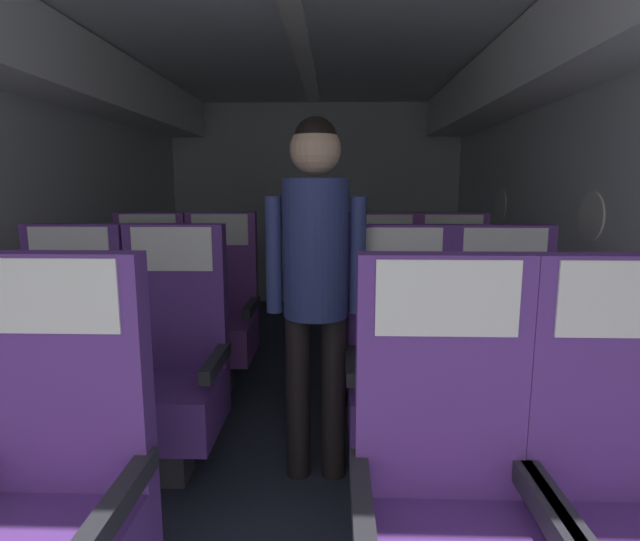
# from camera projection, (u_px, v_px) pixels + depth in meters

# --- Properties ---
(ground) EXTENTS (3.42, 6.27, 0.02)m
(ground) POSITION_uv_depth(u_px,v_px,m) (295.00, 421.00, 2.87)
(ground) COLOR #2D3342
(fuselage_shell) EXTENTS (3.30, 5.92, 2.26)m
(fuselage_shell) POSITION_uv_depth(u_px,v_px,m) (296.00, 130.00, 2.84)
(fuselage_shell) COLOR silver
(fuselage_shell) RESTS_ON ground
(seat_a_left_aisle) EXTENTS (0.49, 0.48, 1.14)m
(seat_a_left_aisle) POSITION_uv_depth(u_px,v_px,m) (49.00, 510.00, 1.31)
(seat_a_left_aisle) COLOR #38383D
(seat_a_left_aisle) RESTS_ON ground
(seat_a_right_aisle) EXTENTS (0.49, 0.48, 1.14)m
(seat_a_right_aisle) POSITION_uv_depth(u_px,v_px,m) (628.00, 519.00, 1.27)
(seat_a_right_aisle) COLOR #38383D
(seat_a_right_aisle) RESTS_ON ground
(seat_a_right_window) EXTENTS (0.49, 0.48, 1.14)m
(seat_a_right_window) POSITION_uv_depth(u_px,v_px,m) (446.00, 516.00, 1.29)
(seat_a_right_window) COLOR #38383D
(seat_a_right_window) RESTS_ON ground
(seat_b_left_window) EXTENTS (0.49, 0.48, 1.14)m
(seat_b_left_window) POSITION_uv_depth(u_px,v_px,m) (69.00, 372.00, 2.28)
(seat_b_left_window) COLOR #38383D
(seat_b_left_window) RESTS_ON ground
(seat_b_left_aisle) EXTENTS (0.49, 0.48, 1.14)m
(seat_b_left_aisle) POSITION_uv_depth(u_px,v_px,m) (172.00, 372.00, 2.27)
(seat_b_left_aisle) COLOR #38383D
(seat_b_left_aisle) RESTS_ON ground
(seat_b_right_aisle) EXTENTS (0.49, 0.48, 1.14)m
(seat_b_right_aisle) POSITION_uv_depth(u_px,v_px,m) (504.00, 376.00, 2.23)
(seat_b_right_aisle) COLOR #38383D
(seat_b_right_aisle) RESTS_ON ground
(seat_b_right_window) EXTENTS (0.49, 0.48, 1.14)m
(seat_b_right_window) POSITION_uv_depth(u_px,v_px,m) (400.00, 375.00, 2.24)
(seat_b_right_window) COLOR #38383D
(seat_b_right_window) RESTS_ON ground
(seat_c_left_window) EXTENTS (0.49, 0.48, 1.14)m
(seat_c_left_window) POSITION_uv_depth(u_px,v_px,m) (148.00, 316.00, 3.25)
(seat_c_left_window) COLOR #38383D
(seat_c_left_window) RESTS_ON ground
(seat_c_left_aisle) EXTENTS (0.49, 0.48, 1.14)m
(seat_c_left_aisle) POSITION_uv_depth(u_px,v_px,m) (220.00, 316.00, 3.26)
(seat_c_left_aisle) COLOR #38383D
(seat_c_left_aisle) RESTS_ON ground
(seat_c_right_aisle) EXTENTS (0.49, 0.48, 1.14)m
(seat_c_right_aisle) POSITION_uv_depth(u_px,v_px,m) (453.00, 318.00, 3.20)
(seat_c_right_aisle) COLOR #38383D
(seat_c_right_aisle) RESTS_ON ground
(seat_c_right_window) EXTENTS (0.49, 0.48, 1.14)m
(seat_c_right_window) POSITION_uv_depth(u_px,v_px,m) (383.00, 318.00, 3.21)
(seat_c_right_window) COLOR #38383D
(seat_c_right_window) RESTS_ON ground
(flight_attendant) EXTENTS (0.43, 0.28, 1.60)m
(flight_attendant) POSITION_uv_depth(u_px,v_px,m) (316.00, 264.00, 2.16)
(flight_attendant) COLOR black
(flight_attendant) RESTS_ON ground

